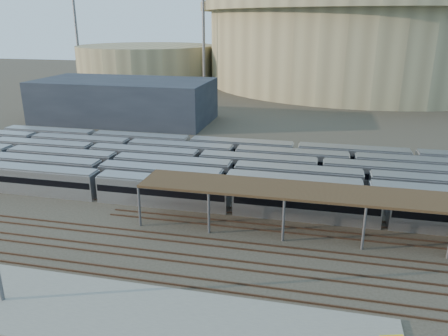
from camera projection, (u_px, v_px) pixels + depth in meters
The scene contains 11 objects.
ground at pixel (201, 237), 49.89m from camera, with size 420.00×420.00×0.00m, color #383026.
apron at pixel (97, 311), 37.08m from camera, with size 50.00×9.00×0.20m, color gray.
subway_trains at pixel (238, 171), 66.28m from camera, with size 126.60×23.90×3.60m.
inspection_shed at pixel (406, 201), 47.30m from camera, with size 60.30×6.00×5.30m.
empty_tracks at pixel (188, 259), 45.25m from camera, with size 170.00×9.62×0.18m.
stadium at pixel (362, 40), 168.51m from camera, with size 124.00×124.00×32.50m.
secondary_arena at pixel (147, 63), 180.41m from camera, with size 56.00×56.00×14.00m, color #988E67.
service_building at pixel (124, 101), 106.51m from camera, with size 42.00×20.00×10.00m, color #1E232D.
floodlight_0 at pixel (204, 29), 151.19m from camera, with size 4.00×1.00×38.40m.
floodlight_1 at pixel (76, 28), 172.13m from camera, with size 4.00×1.00×38.40m.
floodlight_3 at pixel (277, 27), 193.08m from camera, with size 4.00×1.00×38.40m.
Camera 1 is at (12.59, -42.99, 23.51)m, focal length 35.00 mm.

